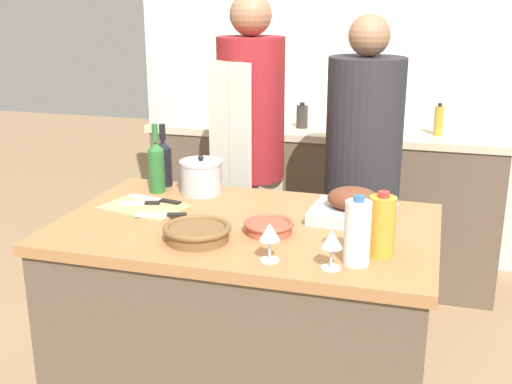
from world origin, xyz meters
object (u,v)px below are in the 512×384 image
object	(u,v)px
cutting_board	(144,208)
person_cook_aproned	(250,152)
mixing_bowl	(269,227)
knife_chef	(157,200)
wine_bottle_green	(164,162)
roasting_pan	(353,208)
milk_jug	(357,233)
wine_glass_right	(332,241)
person_cook_guest	(362,172)
condiment_bottle_short	(439,121)
stock_pot	(201,177)
knife_bread	(142,203)
wicker_basket	(197,232)
juice_jug	(382,226)
wine_bottle_dark	(156,165)
condiment_bottle_extra	(237,103)
condiment_bottle_tall	(302,116)
wine_glass_left	(270,234)
knife_paring	(163,215)

from	to	relation	value
cutting_board	person_cook_aproned	distance (m)	0.84
mixing_bowl	knife_chef	distance (m)	0.53
wine_bottle_green	roasting_pan	bearing A→B (deg)	-14.27
milk_jug	wine_glass_right	xyz separation A→B (m)	(-0.07, -0.06, -0.01)
milk_jug	knife_chef	size ratio (longest dim) A/B	0.95
wine_glass_right	person_cook_guest	bearing A→B (deg)	92.41
wine_bottle_green	condiment_bottle_short	size ratio (longest dim) A/B	1.51
stock_pot	person_cook_aproned	world-z (taller)	person_cook_aproned
roasting_pan	condiment_bottle_short	distance (m)	1.44
person_cook_guest	cutting_board	bearing A→B (deg)	-132.50
knife_bread	wine_bottle_green	bearing A→B (deg)	97.64
wicker_basket	mixing_bowl	xyz separation A→B (m)	(0.21, 0.13, -0.01)
cutting_board	wine_bottle_green	distance (m)	0.35
cutting_board	milk_jug	size ratio (longest dim) A/B	1.59
wine_bottle_green	person_cook_guest	xyz separation A→B (m)	(0.79, 0.48, -0.11)
juice_jug	person_cook_aproned	world-z (taller)	person_cook_aproned
wine_bottle_dark	condiment_bottle_extra	size ratio (longest dim) A/B	1.36
mixing_bowl	wine_glass_right	size ratio (longest dim) A/B	1.40
condiment_bottle_tall	condiment_bottle_short	world-z (taller)	condiment_bottle_short
cutting_board	condiment_bottle_tall	distance (m)	1.55
mixing_bowl	person_cook_aproned	size ratio (longest dim) A/B	0.10
milk_jug	wine_glass_left	xyz separation A→B (m)	(-0.26, -0.05, -0.01)
wicker_basket	condiment_bottle_short	xyz separation A→B (m)	(0.75, 1.76, 0.09)
knife_bread	condiment_bottle_short	bearing A→B (deg)	54.45
roasting_pan	wicker_basket	bearing A→B (deg)	-143.67
person_cook_aproned	mixing_bowl	bearing A→B (deg)	-46.02
wicker_basket	stock_pot	xyz separation A→B (m)	(-0.18, 0.51, 0.04)
wicker_basket	knife_bread	size ratio (longest dim) A/B	1.49
stock_pot	knife_chef	xyz separation A→B (m)	(-0.11, -0.19, -0.05)
milk_jug	wine_glass_left	size ratio (longest dim) A/B	1.75
wine_bottle_dark	condiment_bottle_tall	xyz separation A→B (m)	(0.34, 1.28, -0.01)
stock_pot	wine_glass_left	world-z (taller)	stock_pot
roasting_pan	cutting_board	bearing A→B (deg)	-171.47
cutting_board	person_cook_aproned	size ratio (longest dim) A/B	0.21
milk_jug	knife_chef	bearing A→B (deg)	156.58
stock_pot	wine_bottle_dark	bearing A→B (deg)	-168.41
wine_bottle_dark	knife_bread	world-z (taller)	wine_bottle_dark
wine_glass_left	knife_chef	distance (m)	0.70
person_cook_guest	condiment_bottle_extra	bearing A→B (deg)	135.08
wine_bottle_green	knife_chef	distance (m)	0.28
mixing_bowl	knife_bread	size ratio (longest dim) A/B	1.13
milk_jug	wicker_basket	bearing A→B (deg)	175.14
roasting_pan	person_cook_aproned	world-z (taller)	person_cook_aproned
roasting_pan	condiment_bottle_tall	size ratio (longest dim) A/B	2.09
wicker_basket	knife_chef	bearing A→B (deg)	132.79
knife_bread	condiment_bottle_tall	world-z (taller)	condiment_bottle_tall
wine_glass_right	condiment_bottle_tall	bearing A→B (deg)	104.87
wine_bottle_dark	person_cook_aproned	xyz separation A→B (m)	(0.23, 0.58, -0.06)
knife_paring	knife_bread	world-z (taller)	same
knife_chef	cutting_board	bearing A→B (deg)	-101.00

